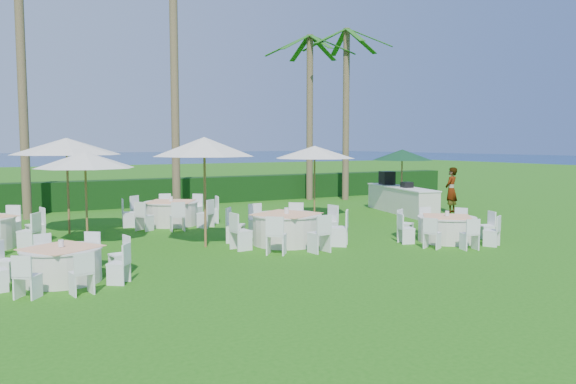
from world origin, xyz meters
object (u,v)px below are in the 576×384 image
banquet_table_a (62,264)px  buffet_table (401,199)px  banquet_table_b (287,228)px  umbrella_b (204,147)px  banquet_table_c (447,228)px  umbrella_d (315,152)px  staff_person (451,190)px  umbrella_green (402,155)px  umbrella_c (67,146)px  banquet_table_e (171,213)px  umbrella_a (85,160)px

banquet_table_a → buffet_table: bearing=22.4°
banquet_table_b → umbrella_b: (-2.12, 0.66, 2.24)m
banquet_table_c → buffet_table: (3.24, 5.83, 0.18)m
umbrella_d → buffet_table: umbrella_d is taller
banquet_table_a → staff_person: bearing=16.6°
banquet_table_a → banquet_table_c: banquet_table_c is taller
banquet_table_b → umbrella_d: bearing=50.6°
banquet_table_a → umbrella_green: size_ratio=1.10×
banquet_table_b → buffet_table: size_ratio=0.74×
banquet_table_a → banquet_table_b: banquet_table_b is taller
buffet_table → banquet_table_c: bearing=-119.1°
staff_person → umbrella_c: bearing=-30.0°
banquet_table_e → umbrella_green: 9.58m
banquet_table_b → umbrella_green: size_ratio=1.34×
umbrella_green → banquet_table_e: bearing=174.8°
umbrella_a → umbrella_d: bearing=12.9°
umbrella_d → staff_person: (5.57, -1.37, -1.54)m
banquet_table_b → umbrella_green: umbrella_green is taller
umbrella_b → umbrella_d: (5.69, 3.68, -0.24)m
umbrella_green → banquet_table_a: bearing=-157.1°
banquet_table_e → umbrella_green: (9.36, -0.86, 1.88)m
banquet_table_e → umbrella_b: umbrella_b is taller
umbrella_a → umbrella_green: bearing=8.3°
banquet_table_c → banquet_table_e: bearing=130.2°
banquet_table_b → umbrella_green: 8.94m
banquet_table_b → umbrella_b: umbrella_b is taller
banquet_table_c → staff_person: (4.97, 4.82, 0.53)m
banquet_table_c → staff_person: size_ratio=1.56×
banquet_table_a → umbrella_c: bearing=81.2°
banquet_table_e → umbrella_green: size_ratio=1.28×
banquet_table_c → umbrella_c: 11.55m
umbrella_d → staff_person: bearing=-13.9°
banquet_table_a → umbrella_a: bearing=74.0°
umbrella_green → buffet_table: umbrella_green is taller
umbrella_c → banquet_table_b: bearing=-43.4°
umbrella_c → staff_person: 14.38m
umbrella_green → buffet_table: bearing=-134.5°
umbrella_d → banquet_table_c: bearing=-84.4°
umbrella_b → umbrella_d: size_ratio=0.98×
umbrella_c → umbrella_d: (8.59, -0.41, -0.24)m
umbrella_a → umbrella_c: bearing=93.8°
banquet_table_a → banquet_table_c: bearing=-1.7°
umbrella_c → umbrella_d: umbrella_c is taller
banquet_table_c → umbrella_a: size_ratio=1.08×
buffet_table → staff_person: bearing=-30.3°
banquet_table_e → umbrella_a: (-3.17, -2.68, 1.91)m
umbrella_a → banquet_table_a: bearing=-106.0°
umbrella_green → umbrella_c: bearing=177.6°
banquet_table_b → staff_person: (9.14, 2.97, 0.47)m
banquet_table_a → umbrella_green: (13.65, 5.77, 1.94)m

